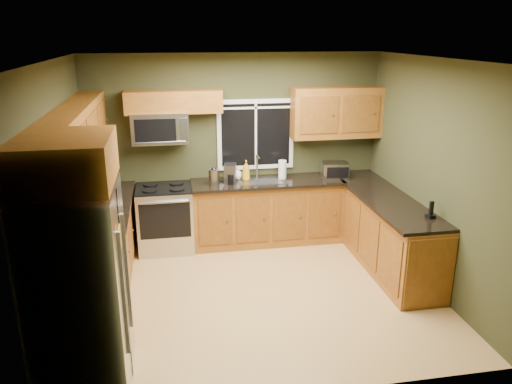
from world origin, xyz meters
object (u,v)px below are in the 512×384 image
object	(u,v)px
soap_bottle_c	(237,173)
cordless_phone	(431,213)
range	(165,218)
soap_bottle_a	(246,170)
refrigerator	(81,292)
toaster_oven	(335,170)
paper_towel_roll	(282,169)
kettle	(214,176)
coffee_maker	(230,174)
microwave	(160,128)

from	to	relation	value
soap_bottle_c	cordless_phone	bearing A→B (deg)	-44.60
range	soap_bottle_a	size ratio (longest dim) A/B	3.24
refrigerator	soap_bottle_c	world-z (taller)	refrigerator
cordless_phone	toaster_oven	bearing A→B (deg)	107.67
range	paper_towel_roll	world-z (taller)	paper_towel_roll
refrigerator	kettle	bearing A→B (deg)	62.90
range	soap_bottle_a	xyz separation A→B (m)	(1.17, 0.09, 0.62)
cordless_phone	soap_bottle_c	bearing A→B (deg)	135.40
coffee_maker	soap_bottle_a	xyz separation A→B (m)	(0.24, 0.09, 0.02)
range	cordless_phone	size ratio (longest dim) A/B	4.68
cordless_phone	microwave	bearing A→B (deg)	147.63
refrigerator	toaster_oven	world-z (taller)	refrigerator
kettle	cordless_phone	size ratio (longest dim) A/B	1.36
kettle	soap_bottle_a	distance (m)	0.50
toaster_oven	soap_bottle_a	world-z (taller)	soap_bottle_a
refrigerator	kettle	world-z (taller)	refrigerator
soap_bottle_c	cordless_phone	xyz separation A→B (m)	(1.97, -1.94, -0.03)
soap_bottle_c	cordless_phone	world-z (taller)	cordless_phone
range	coffee_maker	distance (m)	1.11
coffee_maker	refrigerator	bearing A→B (deg)	-120.37
refrigerator	kettle	distance (m)	3.04
range	coffee_maker	size ratio (longest dim) A/B	3.48
kettle	soap_bottle_a	world-z (taller)	soap_bottle_a
soap_bottle_a	cordless_phone	xyz separation A→B (m)	(1.85, -1.86, -0.08)
range	cordless_phone	bearing A→B (deg)	-30.48
coffee_maker	kettle	size ratio (longest dim) A/B	0.99
kettle	soap_bottle_a	bearing A→B (deg)	17.76
kettle	cordless_phone	distance (m)	2.88
coffee_maker	cordless_phone	world-z (taller)	coffee_maker
toaster_oven	soap_bottle_a	distance (m)	1.29
coffee_maker	paper_towel_roll	size ratio (longest dim) A/B	0.91
refrigerator	microwave	distance (m)	3.10
refrigerator	range	distance (m)	2.89
microwave	soap_bottle_c	xyz separation A→B (m)	(1.05, 0.03, -0.70)
refrigerator	soap_bottle_a	size ratio (longest dim) A/B	6.21
refrigerator	toaster_oven	bearing A→B (deg)	41.17
microwave	paper_towel_roll	distance (m)	1.82
toaster_oven	paper_towel_roll	size ratio (longest dim) A/B	1.35
toaster_oven	soap_bottle_c	bearing A→B (deg)	172.61
refrigerator	kettle	size ratio (longest dim) A/B	6.62
paper_towel_roll	cordless_phone	distance (m)	2.28
soap_bottle_c	refrigerator	bearing A→B (deg)	-120.67
soap_bottle_c	coffee_maker	bearing A→B (deg)	-125.26
refrigerator	paper_towel_roll	world-z (taller)	refrigerator
refrigerator	range	xyz separation A→B (m)	(0.69, 2.77, -0.43)
toaster_oven	kettle	distance (m)	1.76
range	soap_bottle_c	world-z (taller)	soap_bottle_c
range	soap_bottle_c	bearing A→B (deg)	8.81
soap_bottle_a	cordless_phone	distance (m)	2.62
range	paper_towel_roll	xyz separation A→B (m)	(1.70, 0.08, 0.61)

